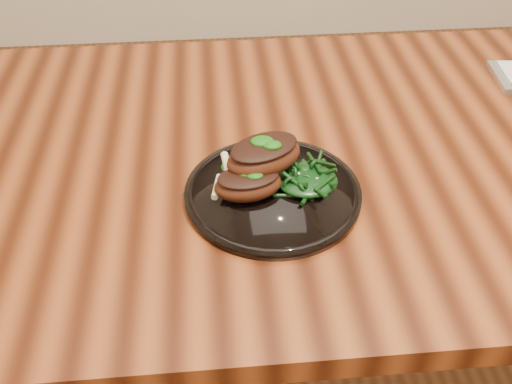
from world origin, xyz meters
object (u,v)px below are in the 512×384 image
desk (406,179)px  plate (273,193)px  greens_heap (307,177)px  lamb_chop_front (248,183)px

desk → plate: (-0.25, -0.12, 0.09)m
desk → greens_heap: size_ratio=17.96×
lamb_chop_front → greens_heap: bearing=8.8°
greens_heap → lamb_chop_front: bearing=-171.2°
lamb_chop_front → greens_heap: lamb_chop_front is taller
desk → plate: size_ratio=6.22×
plate → lamb_chop_front: (-0.04, -0.01, 0.03)m
lamb_chop_front → plate: bearing=13.6°
lamb_chop_front → desk: bearing=24.4°
plate → lamb_chop_front: 0.05m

